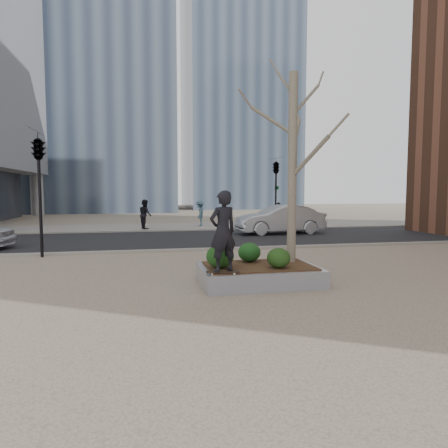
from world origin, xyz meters
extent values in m
plane|color=gray|center=(0.00, 0.00, 0.00)|extent=(120.00, 120.00, 0.00)
cube|color=black|center=(0.00, 10.00, 0.01)|extent=(60.00, 8.00, 0.02)
cube|color=gray|center=(0.00, 17.00, 0.01)|extent=(60.00, 6.00, 0.02)
cube|color=gray|center=(1.00, 0.00, 0.23)|extent=(3.00, 2.00, 0.45)
cube|color=#382314|center=(1.00, 0.00, 0.47)|extent=(2.70, 1.70, 0.04)
ellipsoid|color=#123511|center=(-0.05, -0.17, 0.78)|extent=(0.69, 0.69, 0.58)
ellipsoid|color=#133B16|center=(0.89, 0.51, 0.75)|extent=(0.61, 0.61, 0.52)
ellipsoid|color=#1C3E13|center=(1.37, -0.47, 0.74)|extent=(0.59, 0.59, 0.50)
imported|color=black|center=(-0.10, -0.77, 1.47)|extent=(0.80, 0.65, 1.88)
imported|color=#ACB0B5|center=(5.64, 11.34, 0.83)|extent=(4.97, 1.97, 1.61)
imported|color=black|center=(-1.72, 15.71, 0.95)|extent=(0.94, 1.07, 1.85)
imported|color=#3B5A6B|center=(1.95, 17.11, 0.89)|extent=(0.90, 1.24, 1.72)
imported|color=black|center=(6.75, 14.69, 0.85)|extent=(1.03, 0.61, 1.65)
cube|color=slate|center=(-6.00, 42.00, 22.50)|extent=(16.00, 16.00, 45.00)
cube|color=slate|center=(12.00, 48.00, 27.50)|extent=(15.00, 15.00, 55.00)
camera|label=1|loc=(-1.94, -9.77, 2.39)|focal=32.00mm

